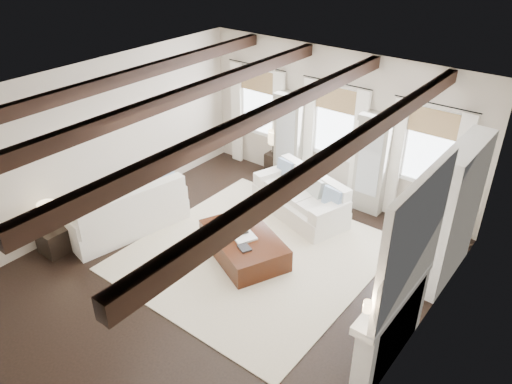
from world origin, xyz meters
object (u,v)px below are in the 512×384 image
Objects in this scene: side_table_front at (55,240)px; side_table_back at (275,164)px; sofa_back at (302,198)px; sofa_left at (127,212)px; ottoman at (244,245)px.

side_table_front is 5.21m from side_table_back.
sofa_left is (-2.39, -2.63, 0.05)m from sofa_back.
sofa_left reaches higher than sofa_back.
side_table_back reaches higher than side_table_front.
side_table_front is at bearing -126.19° from sofa_back.
sofa_back is at bearing 53.81° from side_table_front.
side_table_front is (-0.49, -1.31, -0.16)m from sofa_left.
side_table_back is at bearing 140.65° from ottoman.
side_table_back reaches higher than ottoman.
ottoman is at bearing 17.87° from sofa_left.
side_table_back is (-1.45, 2.95, 0.05)m from ottoman.
side_table_front is at bearing -119.51° from ottoman.
side_table_front is at bearing -110.61° from sofa_left.
sofa_left reaches higher than side_table_front.
sofa_left reaches higher than ottoman.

